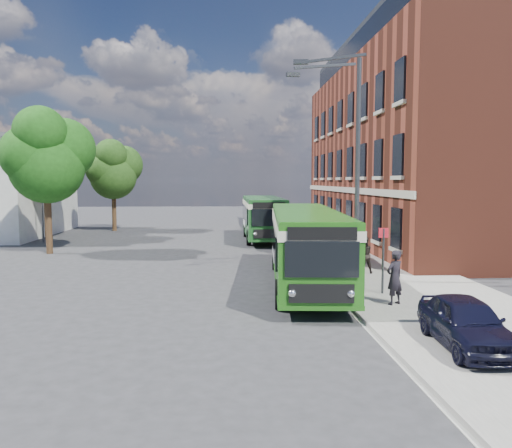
{
  "coord_description": "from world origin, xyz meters",
  "views": [
    {
      "loc": [
        -0.05,
        -21.65,
        4.22
      ],
      "look_at": [
        1.36,
        1.44,
        2.2
      ],
      "focal_mm": 35.0,
      "sensor_mm": 36.0,
      "label": 1
    }
  ],
  "objects": [
    {
      "name": "brick_office",
      "position": [
        14.0,
        12.0,
        6.97
      ],
      "size": [
        12.1,
        26.0,
        14.2
      ],
      "color": "maroon",
      "rests_on": "ground"
    },
    {
      "name": "pavement",
      "position": [
        7.0,
        8.0,
        0.07
      ],
      "size": [
        6.0,
        48.0,
        0.15
      ],
      "primitive_type": "cube",
      "color": "gray",
      "rests_on": "ground"
    },
    {
      "name": "bus_stop_sign",
      "position": [
        5.6,
        -4.2,
        1.51
      ],
      "size": [
        0.35,
        0.08,
        2.52
      ],
      "color": "#333538",
      "rests_on": "ground"
    },
    {
      "name": "tree_right",
      "position": [
        -9.33,
        20.63,
        5.16
      ],
      "size": [
        4.5,
        4.28,
        7.6
      ],
      "color": "#3B2515",
      "rests_on": "ground"
    },
    {
      "name": "bus_front",
      "position": [
        3.2,
        -1.59,
        1.83
      ],
      "size": [
        3.52,
        12.25,
        3.02
      ],
      "color": "#205F14",
      "rests_on": "ground"
    },
    {
      "name": "pedestrian_a",
      "position": [
        5.47,
        -5.82,
        1.05
      ],
      "size": [
        0.79,
        0.7,
        1.81
      ],
      "primitive_type": "imported",
      "rotation": [
        0.0,
        0.0,
        3.66
      ],
      "color": "black",
      "rests_on": "pavement"
    },
    {
      "name": "flagpole",
      "position": [
        -12.45,
        13.0,
        4.94
      ],
      "size": [
        0.95,
        0.1,
        9.0
      ],
      "color": "#333538",
      "rests_on": "ground"
    },
    {
      "name": "bus_rear",
      "position": [
        2.6,
        13.55,
        1.83
      ],
      "size": [
        2.65,
        9.8,
        3.02
      ],
      "color": "#1C5621",
      "rests_on": "ground"
    },
    {
      "name": "kerb_line",
      "position": [
        3.95,
        8.0,
        0.01
      ],
      "size": [
        0.12,
        48.0,
        0.01
      ],
      "primitive_type": "cube",
      "color": "beige",
      "rests_on": "ground"
    },
    {
      "name": "parked_car",
      "position": [
        5.8,
        -10.08,
        0.77
      ],
      "size": [
        1.71,
        3.75,
        1.25
      ],
      "primitive_type": "imported",
      "rotation": [
        0.0,
        0.0,
        -0.06
      ],
      "color": "black",
      "rests_on": "pavement"
    },
    {
      "name": "street_lamp",
      "position": [
        4.84,
        -2.0,
        4.79
      ],
      "size": [
        2.96,
        2.38,
        9.0
      ],
      "color": "#333538",
      "rests_on": "ground"
    },
    {
      "name": "ground",
      "position": [
        0.0,
        0.0,
        0.0
      ],
      "size": [
        120.0,
        120.0,
        0.0
      ],
      "primitive_type": "plane",
      "color": "#2B2B2D",
      "rests_on": "ground"
    },
    {
      "name": "tree_mid",
      "position": [
        -12.78,
        14.75,
        5.65
      ],
      "size": [
        4.93,
        4.69,
        8.32
      ],
      "color": "#3B2515",
      "rests_on": "ground"
    },
    {
      "name": "tree_left",
      "position": [
        -10.17,
        7.56,
        5.64
      ],
      "size": [
        4.93,
        4.69,
        8.32
      ],
      "color": "#3B2515",
      "rests_on": "ground"
    },
    {
      "name": "pedestrian_b",
      "position": [
        6.02,
        -0.26,
        0.96
      ],
      "size": [
        0.81,
        0.64,
        1.62
      ],
      "primitive_type": "imported",
      "rotation": [
        0.0,
        0.0,
        3.18
      ],
      "color": "black",
      "rests_on": "pavement"
    }
  ]
}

